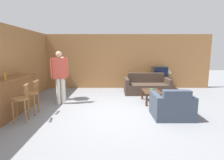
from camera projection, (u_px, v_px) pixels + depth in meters
The scene contains 16 objects.
ground_plane at pixel (115, 113), 5.08m from camera, with size 24.00×24.00×0.00m, color gray.
wall_back at pixel (114, 62), 8.49m from camera, with size 9.40×0.08×2.60m.
wall_left at pixel (23, 65), 6.20m from camera, with size 0.08×8.67×2.60m.
bar_counter at pixel (6, 99), 4.68m from camera, with size 0.55×2.77×1.05m.
bar_chair_near at pixel (21, 101), 4.39m from camera, with size 0.47×0.47×0.98m.
bar_chair_mid at pixel (32, 96), 4.97m from camera, with size 0.40×0.40×0.98m.
couch_far at pixel (147, 86), 7.52m from camera, with size 1.92×0.96×0.84m.
armchair_near at pixel (172, 107), 4.74m from camera, with size 1.01×0.91×0.82m.
coffee_table at pixel (152, 93), 6.13m from camera, with size 0.58×0.92×0.42m.
tv_unit at pixel (160, 84), 8.32m from camera, with size 1.16×0.49×0.53m.
tv at pixel (160, 72), 8.23m from camera, with size 0.66×0.44×0.56m.
bottle at pixel (5, 76), 4.56m from camera, with size 0.07×0.07×0.22m.
book_on_table at pixel (152, 89), 6.31m from camera, with size 0.21×0.22×0.02m.
table_lamp at pixel (169, 72), 8.23m from camera, with size 0.29×0.29×0.42m.
person_by_window at pixel (64, 76), 6.42m from camera, with size 0.28×0.55×1.60m.
person_by_counter at pixel (60, 74), 5.88m from camera, with size 0.54×0.31×1.79m.
Camera 1 is at (-0.06, -4.85, 1.78)m, focal length 28.00 mm.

